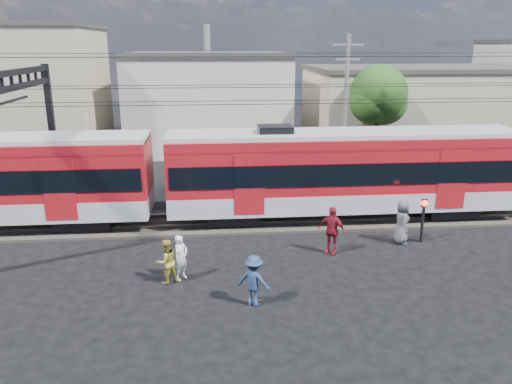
% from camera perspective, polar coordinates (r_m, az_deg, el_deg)
% --- Properties ---
extents(ground, '(120.00, 120.00, 0.00)m').
position_cam_1_polar(ground, '(16.02, 2.28, -13.17)').
color(ground, black).
rests_on(ground, ground).
extents(track_bed, '(70.00, 3.40, 0.12)m').
position_cam_1_polar(track_bed, '(23.24, -0.27, -3.25)').
color(track_bed, '#2D2823').
rests_on(track_bed, ground).
extents(rail_near, '(70.00, 0.12, 0.12)m').
position_cam_1_polar(rail_near, '(22.50, -0.10, -3.61)').
color(rail_near, '#59544C').
rests_on(rail_near, track_bed).
extents(rail_far, '(70.00, 0.12, 0.12)m').
position_cam_1_polar(rail_far, '(23.91, -0.42, -2.37)').
color(rail_far, '#59544C').
rests_on(rail_far, track_bed).
extents(commuter_train, '(50.30, 3.08, 4.17)m').
position_cam_1_polar(commuter_train, '(23.33, 10.50, 2.56)').
color(commuter_train, black).
rests_on(commuter_train, ground).
extents(catenary, '(70.00, 9.30, 7.52)m').
position_cam_1_polar(catenary, '(22.98, -22.56, 8.31)').
color(catenary, black).
rests_on(catenary, ground).
extents(building_midwest, '(12.24, 12.24, 7.30)m').
position_cam_1_polar(building_midwest, '(41.01, -5.45, 10.51)').
color(building_midwest, beige).
rests_on(building_midwest, ground).
extents(building_mideast, '(16.32, 10.20, 6.30)m').
position_cam_1_polar(building_mideast, '(41.26, 17.69, 9.15)').
color(building_mideast, tan).
rests_on(building_mideast, ground).
extents(utility_pole_mid, '(1.80, 0.24, 8.50)m').
position_cam_1_polar(utility_pole_mid, '(30.03, 10.18, 9.81)').
color(utility_pole_mid, slate).
rests_on(utility_pole_mid, ground).
extents(tree_near, '(3.82, 3.64, 6.72)m').
position_cam_1_polar(tree_near, '(33.90, 14.11, 10.54)').
color(tree_near, '#382619').
rests_on(tree_near, ground).
extents(pedestrian_a, '(0.68, 0.70, 1.63)m').
position_cam_1_polar(pedestrian_a, '(17.68, -8.58, -7.41)').
color(pedestrian_a, white).
rests_on(pedestrian_a, ground).
extents(pedestrian_b, '(0.97, 0.92, 1.58)m').
position_cam_1_polar(pedestrian_b, '(17.51, -10.21, -7.82)').
color(pedestrian_b, gold).
rests_on(pedestrian_b, ground).
extents(pedestrian_c, '(1.25, 1.06, 1.68)m').
position_cam_1_polar(pedestrian_c, '(15.82, -0.25, -10.10)').
color(pedestrian_c, navy).
rests_on(pedestrian_c, ground).
extents(pedestrian_d, '(1.18, 1.05, 1.92)m').
position_cam_1_polar(pedestrian_d, '(19.73, 8.62, -4.35)').
color(pedestrian_d, maroon).
rests_on(pedestrian_d, ground).
extents(pedestrian_e, '(0.70, 0.97, 1.85)m').
position_cam_1_polar(pedestrian_e, '(21.36, 16.33, -3.30)').
color(pedestrian_e, '#4C4D51').
rests_on(pedestrian_e, ground).
extents(crossing_signal, '(0.27, 0.27, 1.87)m').
position_cam_1_polar(crossing_signal, '(21.62, 18.59, -2.22)').
color(crossing_signal, black).
rests_on(crossing_signal, ground).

